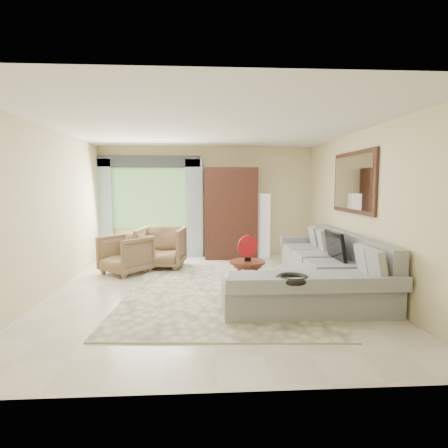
{
  "coord_description": "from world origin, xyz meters",
  "views": [
    {
      "loc": [
        -0.13,
        -5.93,
        1.72
      ],
      "look_at": [
        0.25,
        0.35,
        1.05
      ],
      "focal_mm": 30.0,
      "sensor_mm": 36.0,
      "label": 1
    }
  ],
  "objects": [
    {
      "name": "floor_lamp",
      "position": [
        1.35,
        2.78,
        0.75
      ],
      "size": [
        0.24,
        0.24,
        1.5
      ],
      "primitive_type": "cube",
      "color": "silver",
      "rests_on": "ground"
    },
    {
      "name": "ground",
      "position": [
        0.0,
        0.0,
        0.0
      ],
      "size": [
        6.0,
        6.0,
        0.0
      ],
      "primitive_type": "plane",
      "color": "silver",
      "rests_on": "ground"
    },
    {
      "name": "potted_plant",
      "position": [
        -1.97,
        2.41,
        0.27
      ],
      "size": [
        0.6,
        0.57,
        0.54
      ],
      "primitive_type": "imported",
      "rotation": [
        0.0,
        0.0,
        -0.37
      ],
      "color": "#999999",
      "rests_on": "ground"
    },
    {
      "name": "red_disc",
      "position": [
        0.57,
        -0.31,
        0.78
      ],
      "size": [
        0.32,
        0.15,
        0.34
      ],
      "primitive_type": "cylinder",
      "rotation": [
        1.57,
        0.0,
        0.39
      ],
      "color": "red",
      "rests_on": "coffee_table"
    },
    {
      "name": "sectional_sofa",
      "position": [
        1.78,
        -0.18,
        0.28
      ],
      "size": [
        2.3,
        3.46,
        0.9
      ],
      "color": "#92949A",
      "rests_on": "ground"
    },
    {
      "name": "armchair_left",
      "position": [
        -1.6,
        1.28,
        0.37
      ],
      "size": [
        1.13,
        1.13,
        0.74
      ],
      "primitive_type": "imported",
      "rotation": [
        0.0,
        0.0,
        -0.69
      ],
      "color": "olive",
      "rests_on": "ground"
    },
    {
      "name": "armchair_right",
      "position": [
        -0.96,
        1.75,
        0.42
      ],
      "size": [
        1.02,
        1.04,
        0.84
      ],
      "primitive_type": "imported",
      "rotation": [
        0.0,
        0.0,
        -0.13
      ],
      "color": "brown",
      "rests_on": "ground"
    },
    {
      "name": "curtain_left",
      "position": [
        -2.4,
        2.88,
        1.15
      ],
      "size": [
        0.4,
        0.08,
        2.3
      ],
      "primitive_type": "cube",
      "color": "#9EB7CC",
      "rests_on": "ground"
    },
    {
      "name": "coffee_table",
      "position": [
        0.57,
        -0.31,
        0.29
      ],
      "size": [
        0.55,
        0.55,
        0.55
      ],
      "rotation": [
        0.0,
        0.0,
        0.34
      ],
      "color": "#542216",
      "rests_on": "ground"
    },
    {
      "name": "valance",
      "position": [
        -1.35,
        2.9,
        2.25
      ],
      "size": [
        2.4,
        0.12,
        0.26
      ],
      "primitive_type": "cube",
      "color": "#1E232D",
      "rests_on": "wall_back"
    },
    {
      "name": "area_rug",
      "position": [
        0.22,
        -0.07,
        0.01
      ],
      "size": [
        3.26,
        4.19,
        0.02
      ],
      "primitive_type": "cube",
      "rotation": [
        0.0,
        0.0,
        -0.07
      ],
      "color": "beige",
      "rests_on": "ground"
    },
    {
      "name": "window",
      "position": [
        -1.35,
        2.97,
        1.4
      ],
      "size": [
        1.8,
        0.04,
        1.4
      ],
      "primitive_type": "cube",
      "color": "#669E59",
      "rests_on": "wall_back"
    },
    {
      "name": "curtain_right",
      "position": [
        -0.3,
        2.88,
        1.15
      ],
      "size": [
        0.4,
        0.08,
        2.3
      ],
      "primitive_type": "cube",
      "color": "#9EB7CC",
      "rests_on": "ground"
    },
    {
      "name": "garden_hose",
      "position": [
        1.0,
        -1.43,
        0.55
      ],
      "size": [
        0.43,
        0.43,
        0.09
      ],
      "primitive_type": "torus",
      "color": "black",
      "rests_on": "sectional_sofa"
    },
    {
      "name": "wall_mirror",
      "position": [
        2.46,
        0.35,
        1.75
      ],
      "size": [
        0.05,
        1.7,
        1.05
      ],
      "color": "black",
      "rests_on": "wall_right"
    },
    {
      "name": "armoire",
      "position": [
        0.55,
        2.72,
        1.05
      ],
      "size": [
        1.2,
        0.55,
        2.1
      ],
      "primitive_type": "cube",
      "color": "black",
      "rests_on": "ground"
    },
    {
      "name": "tv_screen",
      "position": [
        2.05,
        -0.02,
        0.72
      ],
      "size": [
        0.14,
        0.74,
        0.48
      ],
      "primitive_type": "cube",
      "rotation": [
        0.0,
        -0.17,
        0.0
      ],
      "color": "black",
      "rests_on": "sectional_sofa"
    }
  ]
}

